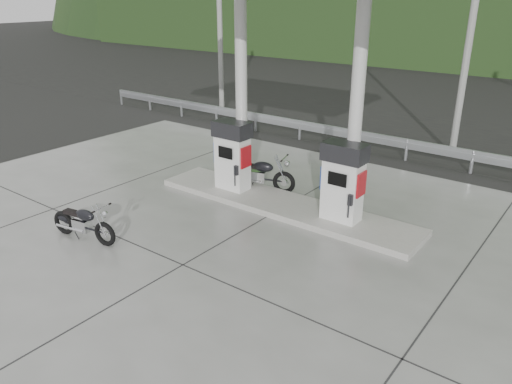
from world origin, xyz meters
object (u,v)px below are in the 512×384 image
Objects in this scene: gas_pump_left at (232,156)px; motorcycle_left at (83,223)px; gas_pump_right at (343,182)px; motorcycle_right at (260,175)px.

gas_pump_left is 4.14m from motorcycle_left.
gas_pump_right is 1.10× the size of motorcycle_left.
motorcycle_left is at bearing -122.41° from motorcycle_right.
gas_pump_left is 1.10× the size of motorcycle_left.
motorcycle_left is 4.79m from motorcycle_right.
motorcycle_right is at bearing 167.38° from gas_pump_right.
gas_pump_left is at bearing 180.00° from gas_pump_right.
gas_pump_left reaches higher than motorcycle_right.
gas_pump_right is 0.97× the size of motorcycle_right.
motorcycle_right is at bearing 55.74° from gas_pump_left.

